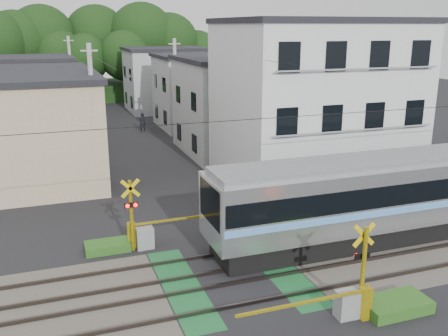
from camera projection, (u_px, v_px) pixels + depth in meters
name	position (u px, v px, depth m)	size (l,w,h in m)	color
ground	(232.00, 278.00, 18.23)	(120.00, 120.00, 0.00)	black
track_bed	(232.00, 277.00, 18.22)	(120.00, 120.00, 0.14)	#47423A
crossing_signal_near	(351.00, 298.00, 15.56)	(4.74, 0.65, 3.09)	yellow
crossing_signal_far	(142.00, 232.00, 20.51)	(4.74, 0.65, 3.09)	yellow
apartment_block	(314.00, 103.00, 28.30)	(10.20, 8.36, 9.30)	silver
houses_row	(124.00, 97.00, 40.90)	(22.07, 31.35, 6.80)	tan
tree_hill	(89.00, 52.00, 60.61)	(40.00, 12.73, 11.77)	black
catenary	(378.00, 166.00, 19.19)	(60.00, 5.04, 7.00)	#2D2D33
utility_poles	(112.00, 92.00, 37.61)	(7.90, 42.00, 8.00)	#A5A5A0
pedestrian	(142.00, 122.00, 43.25)	(0.62, 0.40, 1.69)	black
weed_patches	(277.00, 267.00, 18.67)	(10.25, 8.80, 0.40)	#2D5E1E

